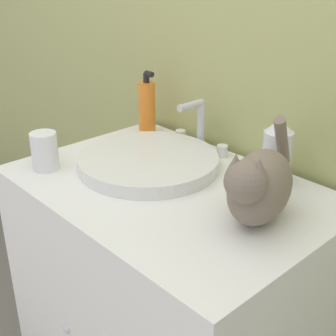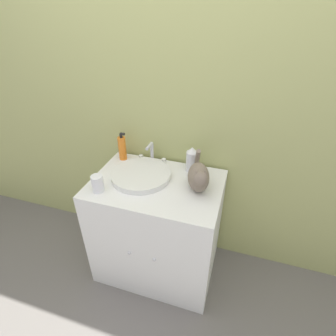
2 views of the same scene
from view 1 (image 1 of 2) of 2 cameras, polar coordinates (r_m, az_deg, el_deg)
vanity_cabinet at (r=1.45m, az=0.08°, el=-16.40°), size 0.84×0.60×0.80m
sink_basin at (r=1.31m, az=-2.38°, el=0.79°), size 0.39×0.39×0.04m
faucet at (r=1.42m, az=3.76°, el=4.92°), size 0.21×0.11×0.16m
cat at (r=1.04m, az=10.99°, el=-2.03°), size 0.18×0.32×0.22m
soap_bottle at (r=1.55m, az=-2.59°, el=7.46°), size 0.06×0.06×0.21m
spray_bottle at (r=1.23m, az=13.12°, el=1.89°), size 0.08×0.08×0.18m
cup at (r=1.34m, az=-14.81°, el=2.01°), size 0.07×0.07×0.11m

